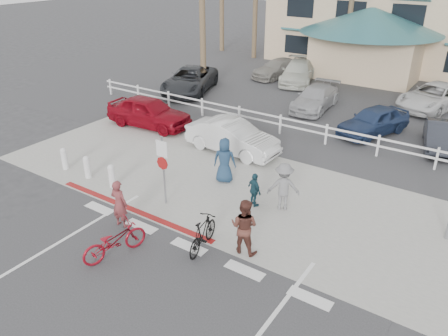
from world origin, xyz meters
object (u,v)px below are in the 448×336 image
Objects in this scene: bike_black at (203,234)px; car_white_sedan at (232,137)px; car_red_compact at (149,112)px; sign_post at (164,167)px; bike_red at (114,241)px.

car_white_sedan reaches higher than bike_black.
car_red_compact reaches higher than bike_black.
sign_post is 1.65× the size of bike_black.
car_white_sedan is at bearing -98.09° from car_red_compact.
sign_post is at bearing -37.96° from bike_black.
sign_post is 0.66× the size of car_white_sedan.
car_red_compact is at bearing 136.65° from sign_post.
bike_red is at bearing -147.10° from car_red_compact.
bike_black is at bearing -27.50° from sign_post.
sign_post is 5.22m from car_white_sedan.
car_white_sedan is (-1.24, 8.29, 0.19)m from bike_red.
bike_black is 7.28m from car_white_sedan.
sign_post reaches higher than bike_red.
sign_post is 3.17m from bike_black.
sign_post reaches higher than car_red_compact.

